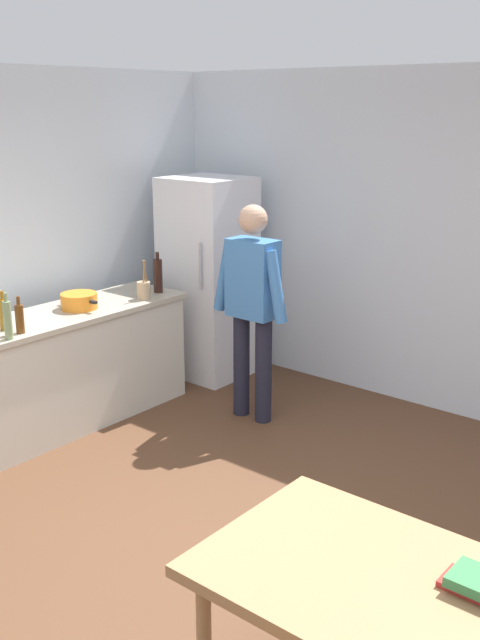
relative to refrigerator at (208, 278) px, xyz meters
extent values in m
plane|color=brown|center=(1.90, -2.40, -0.90)|extent=(14.00, 14.00, 0.00)
cube|color=silver|center=(1.90, 0.60, 0.45)|extent=(6.40, 0.12, 2.70)
cube|color=beige|center=(-0.10, -1.60, -0.47)|extent=(0.60, 2.12, 0.86)
cube|color=#B2A893|center=(-0.10, -1.60, -0.02)|extent=(0.64, 2.20, 0.04)
cube|color=white|center=(0.00, 0.00, 0.00)|extent=(0.70, 0.64, 1.80)
cylinder|color=#B2B2B7|center=(0.22, -0.34, 0.20)|extent=(0.02, 0.02, 0.40)
cylinder|color=#1E1E2D|center=(0.84, -0.55, -0.48)|extent=(0.13, 0.13, 0.84)
cylinder|color=#1E1E2D|center=(1.06, -0.55, -0.48)|extent=(0.13, 0.13, 0.84)
cube|color=#3D75B7|center=(0.95, -0.55, 0.24)|extent=(0.38, 0.22, 0.60)
sphere|color=tan|center=(0.95, -0.55, 0.69)|extent=(0.22, 0.22, 0.22)
cylinder|color=#3D75B7|center=(0.70, -0.59, 0.22)|extent=(0.20, 0.09, 0.55)
cylinder|color=#3D75B7|center=(1.20, -0.59, 0.22)|extent=(0.20, 0.09, 0.55)
cube|color=#9E754C|center=(3.30, -2.70, -0.18)|extent=(1.40, 0.90, 0.05)
cylinder|color=#9E754C|center=(2.70, -2.35, -0.55)|extent=(0.06, 0.06, 0.70)
cylinder|color=orange|center=(-0.09, -1.39, 0.06)|extent=(0.28, 0.28, 0.12)
cube|color=black|center=(-0.26, -1.39, 0.08)|extent=(0.06, 0.03, 0.02)
cube|color=black|center=(0.08, -1.39, 0.08)|extent=(0.06, 0.03, 0.02)
cylinder|color=tan|center=(0.08, -0.87, 0.07)|extent=(0.11, 0.11, 0.14)
cylinder|color=olive|center=(0.10, -0.86, 0.21)|extent=(0.02, 0.05, 0.22)
cylinder|color=olive|center=(0.10, -0.88, 0.21)|extent=(0.02, 0.04, 0.22)
cylinder|color=#996619|center=(-0.04, -2.07, 0.11)|extent=(0.06, 0.06, 0.22)
cylinder|color=#996619|center=(-0.04, -2.07, 0.25)|extent=(0.03, 0.03, 0.06)
cylinder|color=gray|center=(0.16, -2.18, 0.13)|extent=(0.06, 0.06, 0.26)
cylinder|color=gray|center=(0.16, -2.18, 0.29)|extent=(0.02, 0.02, 0.06)
cylinder|color=black|center=(0.02, -0.65, 0.14)|extent=(0.08, 0.08, 0.28)
cylinder|color=black|center=(0.02, -0.65, 0.31)|extent=(0.03, 0.03, 0.06)
cylinder|color=#5B3314|center=(0.10, -2.05, 0.10)|extent=(0.06, 0.06, 0.20)
cylinder|color=#5B3314|center=(0.10, -2.05, 0.23)|extent=(0.02, 0.02, 0.06)
cube|color=#B22D28|center=(3.58, -2.55, -0.14)|extent=(0.27, 0.14, 0.02)
camera|label=1|loc=(4.34, -4.82, 1.52)|focal=41.42mm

